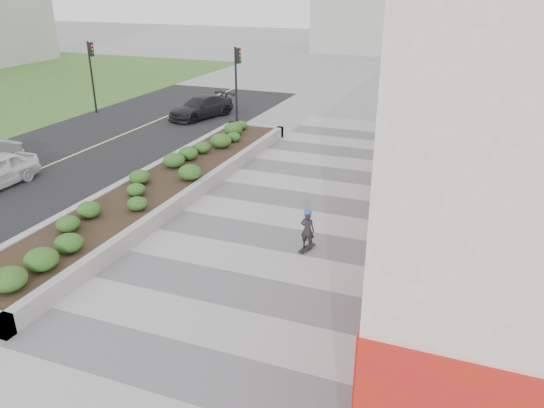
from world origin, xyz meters
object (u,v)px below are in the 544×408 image
at_px(traffic_signal_far, 92,67).
at_px(planter, 164,183).
at_px(traffic_signal_near, 237,74).
at_px(car_dark, 201,107).
at_px(skateboarder, 307,229).

bearing_deg(traffic_signal_far, planter, -42.46).
xyz_separation_m(planter, traffic_signal_near, (-1.73, 10.50, 2.34)).
relative_size(planter, traffic_signal_far, 4.29).
bearing_deg(traffic_signal_near, planter, -80.65).
relative_size(traffic_signal_far, car_dark, 0.99).
xyz_separation_m(planter, traffic_signal_far, (-10.93, 10.00, 2.34)).
distance_m(traffic_signal_far, skateboarder, 21.43).
bearing_deg(planter, car_dark, 111.55).
bearing_deg(skateboarder, traffic_signal_far, 157.44).
bearing_deg(skateboarder, car_dark, 141.55).
xyz_separation_m(traffic_signal_far, skateboarder, (17.34, -12.40, -2.09)).
bearing_deg(planter, skateboarder, -20.54).
bearing_deg(skateboarder, traffic_signal_near, 135.27).
height_order(planter, traffic_signal_far, traffic_signal_far).
distance_m(traffic_signal_far, car_dark, 6.95).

